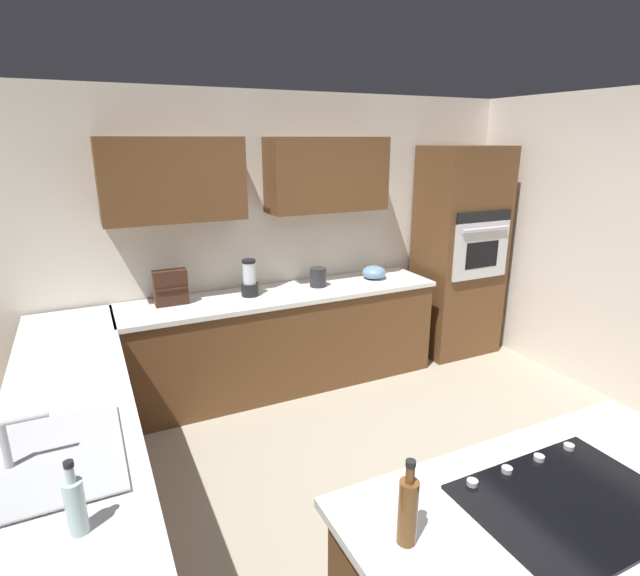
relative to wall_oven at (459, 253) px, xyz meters
name	(u,v)px	position (x,y,z in m)	size (l,w,h in m)	color
ground_plane	(400,495)	(1.85, 1.72, -1.07)	(14.00, 14.00, 0.00)	#9E937F
wall_back	(273,226)	(1.92, -0.33, 0.37)	(6.00, 0.44, 2.60)	silver
wall_left	(634,252)	(-0.60, 1.42, 0.23)	(0.10, 4.00, 2.60)	silver
lower_cabinets_back	(285,341)	(1.95, 0.00, -0.64)	(2.80, 0.60, 0.86)	brown
countertop_back	(284,294)	(1.95, 0.00, -0.19)	(2.84, 0.64, 0.04)	silver
lower_cabinets_side	(79,467)	(3.67, 1.17, -0.64)	(0.60, 2.90, 0.86)	brown
countertop_side	(67,395)	(3.67, 1.17, -0.19)	(0.64, 2.94, 0.04)	silver
island_top	(571,509)	(1.97, 2.93, -0.19)	(1.69, 0.89, 0.04)	silver
wall_oven	(459,253)	(0.00, 0.00, 0.00)	(0.80, 0.66, 2.14)	brown
sink_unit	(62,455)	(3.68, 1.81, -0.15)	(0.46, 0.70, 0.23)	#515456
cooktop	(570,501)	(1.97, 2.92, -0.16)	(0.76, 0.56, 0.03)	black
blender	(250,280)	(2.25, -0.04, -0.03)	(0.15, 0.15, 0.32)	black
mixing_bowl	(374,272)	(1.00, -0.04, -0.11)	(0.23, 0.23, 0.13)	#668CB2
spice_rack	(171,288)	(2.90, -0.08, -0.02)	(0.26, 0.11, 0.29)	#381E14
kettle	(318,277)	(1.60, -0.04, -0.08)	(0.15, 0.15, 0.17)	#262628
dish_soap_bottle	(75,505)	(3.62, 2.29, -0.06)	(0.07, 0.07, 0.28)	silver
oil_bottle	(408,510)	(2.63, 2.81, -0.04)	(0.07, 0.07, 0.32)	brown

